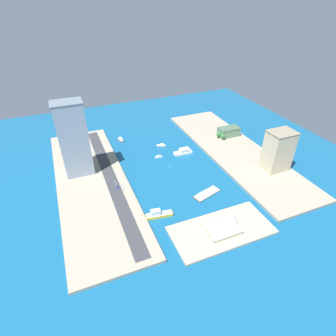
% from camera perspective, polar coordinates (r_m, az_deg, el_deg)
% --- Properties ---
extents(ground_plane, '(440.00, 440.00, 0.00)m').
position_cam_1_polar(ground_plane, '(310.93, 0.30, 0.45)').
color(ground_plane, '#145684').
extents(quay_west, '(70.00, 240.00, 2.63)m').
position_cam_1_polar(quay_west, '(348.60, 13.73, 3.64)').
color(quay_west, '#9E937F').
rests_on(quay_west, ground_plane).
extents(quay_east, '(70.00, 240.00, 2.63)m').
position_cam_1_polar(quay_east, '(293.71, -15.68, -2.93)').
color(quay_east, '#9E937F').
rests_on(quay_east, ground_plane).
extents(peninsula_point, '(86.04, 41.16, 2.00)m').
position_cam_1_polar(peninsula_point, '(237.63, 11.19, -12.68)').
color(peninsula_point, '#A89E89').
rests_on(peninsula_point, ground_plane).
extents(road_strip, '(12.42, 228.00, 0.15)m').
position_cam_1_polar(road_strip, '(294.39, -12.08, -1.91)').
color(road_strip, '#38383D').
rests_on(road_strip, quay_east).
extents(ferry_white_commuter, '(24.41, 9.09, 6.65)m').
position_cam_1_polar(ferry_white_commuter, '(333.96, 3.27, 3.47)').
color(ferry_white_commuter, silver).
rests_on(ferry_white_commuter, ground_plane).
extents(sailboat_small_white, '(9.87, 2.94, 12.52)m').
position_cam_1_polar(sailboat_small_white, '(326.55, -1.98, 2.42)').
color(sailboat_small_white, white).
rests_on(sailboat_small_white, ground_plane).
extents(barge_flat_brown, '(30.55, 17.67, 2.71)m').
position_cam_1_polar(barge_flat_brown, '(271.25, 8.03, -5.38)').
color(barge_flat_brown, brown).
rests_on(barge_flat_brown, ground_plane).
extents(yacht_sleek_gray, '(12.31, 8.31, 3.55)m').
position_cam_1_polar(yacht_sleek_gray, '(349.88, -1.46, 4.77)').
color(yacht_sleek_gray, '#999EA3').
rests_on(yacht_sleek_gray, ground_plane).
extents(tugboat_red, '(5.76, 13.27, 3.78)m').
position_cam_1_polar(tugboat_red, '(370.13, -9.91, 5.99)').
color(tugboat_red, red).
rests_on(tugboat_red, ground_plane).
extents(ferry_yellow_fast, '(26.18, 9.49, 7.89)m').
position_cam_1_polar(ferry_yellow_fast, '(244.72, -2.05, -9.67)').
color(ferry_yellow_fast, yellow).
rests_on(ferry_yellow_fast, ground_plane).
extents(tower_tall_glass, '(29.51, 20.79, 79.57)m').
position_cam_1_polar(tower_tall_glass, '(291.43, -19.22, 5.66)').
color(tower_tall_glass, '#8C9EB2').
rests_on(tower_tall_glass, quay_east).
extents(office_block_beige, '(27.93, 21.39, 44.92)m').
position_cam_1_polar(office_block_beige, '(313.39, 22.14, 3.39)').
color(office_block_beige, '#C6B793').
rests_on(office_block_beige, quay_west).
extents(terminal_long_green, '(28.87, 15.70, 11.76)m').
position_cam_1_polar(terminal_long_green, '(377.40, 12.62, 7.46)').
color(terminal_long_green, slate).
rests_on(terminal_long_green, quay_west).
extents(van_white, '(1.97, 4.52, 1.69)m').
position_cam_1_polar(van_white, '(345.39, -13.94, 3.74)').
color(van_white, black).
rests_on(van_white, road_strip).
extents(sedan_silver, '(2.05, 4.88, 1.70)m').
position_cam_1_polar(sedan_silver, '(283.50, -10.91, -3.08)').
color(sedan_silver, black).
rests_on(sedan_silver, road_strip).
extents(hatchback_blue, '(1.96, 5.10, 1.46)m').
position_cam_1_polar(hatchback_blue, '(277.45, -10.64, -4.00)').
color(hatchback_blue, black).
rests_on(hatchback_blue, road_strip).
extents(traffic_light_waterfront, '(0.36, 0.36, 6.50)m').
position_cam_1_polar(traffic_light_waterfront, '(270.71, -9.47, -4.01)').
color(traffic_light_waterfront, black).
rests_on(traffic_light_waterfront, quay_east).
extents(opera_landmark, '(29.23, 22.76, 20.42)m').
position_cam_1_polar(opera_landmark, '(231.50, 11.57, -11.07)').
color(opera_landmark, '#BCAD93').
rests_on(opera_landmark, peninsula_point).
extents(park_tree_cluster, '(8.35, 12.09, 8.21)m').
position_cam_1_polar(park_tree_cluster, '(366.63, 11.01, 6.79)').
color(park_tree_cluster, brown).
rests_on(park_tree_cluster, quay_west).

